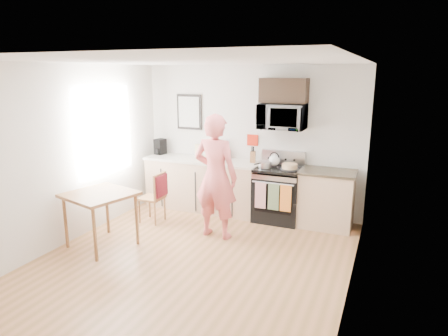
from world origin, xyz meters
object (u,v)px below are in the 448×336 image
at_px(microwave, 282,117).
at_px(cake, 290,167).
at_px(chair, 158,191).
at_px(dining_table, 100,199).
at_px(person, 216,177).
at_px(range, 278,195).

distance_m(microwave, cake, 0.83).
bearing_deg(chair, dining_table, -102.53).
height_order(person, chair, person).
relative_size(range, person, 0.61).
distance_m(range, chair, 2.03).
relative_size(person, dining_table, 2.07).
bearing_deg(chair, microwave, 28.86).
xyz_separation_m(microwave, chair, (-1.82, -1.00, -1.21)).
bearing_deg(cake, chair, -158.02).
distance_m(person, chair, 1.20).
xyz_separation_m(person, dining_table, (-1.37, -0.98, -0.24)).
distance_m(person, dining_table, 1.70).
xyz_separation_m(range, person, (-0.69, -1.04, 0.51)).
height_order(range, person, person).
distance_m(range, microwave, 1.33).
bearing_deg(chair, cake, 21.95).
relative_size(person, cake, 6.29).
distance_m(range, person, 1.35).
xyz_separation_m(dining_table, chair, (0.25, 1.12, -0.16)).
relative_size(microwave, person, 0.40).
distance_m(range, dining_table, 2.90).
distance_m(person, cake, 1.31).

